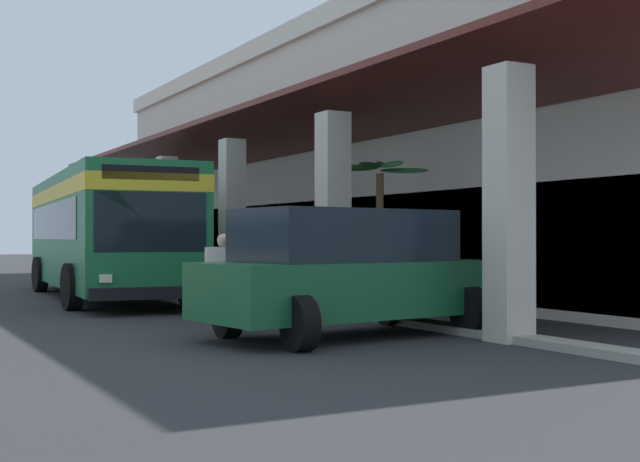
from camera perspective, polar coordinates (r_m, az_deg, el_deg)
The scene contains 7 objects.
ground at distance 27.60m, azimuth 2.19°, elevation -3.67°, with size 120.00×120.00×0.00m, color #2D2D30.
curb_strip at distance 24.36m, azimuth -8.20°, elevation -3.94°, with size 38.03×0.50×0.12m, color #9E998E.
plaza_building at distance 29.21m, azimuth 9.87°, elevation 4.39°, with size 31.99×17.05×8.02m.
transit_bus at distance 22.43m, azimuth -14.41°, elevation 0.35°, with size 11.38×3.47×3.34m.
parked_suv_green at distance 13.10m, azimuth 1.95°, elevation -2.73°, with size 3.12×5.01×1.97m.
pedestrian at distance 13.63m, azimuth -6.53°, elevation -3.17°, with size 0.50×0.50×1.60m.
potted_palm at distance 17.67m, azimuth 4.08°, elevation -3.15°, with size 1.63×1.83×3.19m.
Camera 1 is at (23.67, -6.10, 1.53)m, focal length 47.34 mm.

